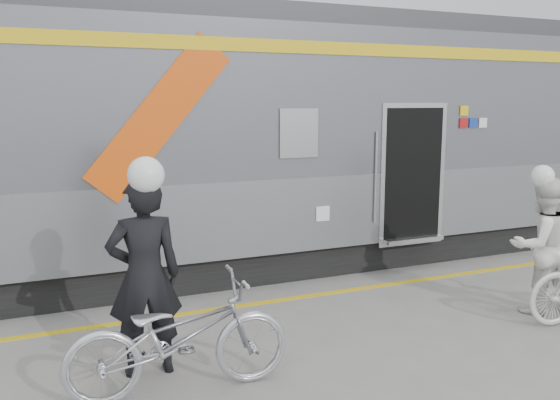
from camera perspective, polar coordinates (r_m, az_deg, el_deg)
ground at (r=6.68m, az=10.96°, el=-14.57°), size 90.00×90.00×0.00m
train at (r=9.83m, az=-2.96°, el=5.70°), size 24.00×3.17×4.10m
safety_strip at (r=8.41m, az=2.59°, el=-9.24°), size 24.00×0.12×0.01m
man at (r=6.02m, az=-12.92°, el=-7.19°), size 0.76×0.52×2.00m
bicycle_left at (r=5.70m, az=-9.67°, el=-12.85°), size 2.14×0.85×1.10m
woman at (r=8.30m, az=23.81°, el=-4.03°), size 0.95×0.79×1.76m
helmet_man at (r=5.80m, az=-13.35°, el=4.01°), size 0.35×0.35×0.35m
helmet_woman at (r=8.13m, az=24.29°, el=2.97°), size 0.28×0.28×0.28m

